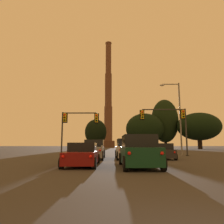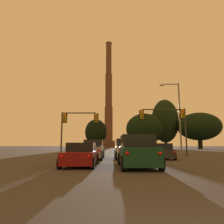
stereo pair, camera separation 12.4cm
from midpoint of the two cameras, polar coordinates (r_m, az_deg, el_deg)
suv_center_lane_second at (r=13.04m, az=6.85°, el=-10.25°), size 2.22×4.95×1.86m
sedan_left_lane_second at (r=14.07m, az=-7.79°, el=-11.04°), size 2.06×4.73×1.43m
pickup_truck_left_lane_front at (r=21.12m, az=-5.00°, el=-9.90°), size 2.25×5.53×1.82m
hatchback_right_lane_front at (r=21.00m, az=12.91°, el=-10.10°), size 1.96×4.13×1.44m
suv_center_lane_front at (r=20.76m, az=3.92°, el=-9.67°), size 2.25×4.96×1.86m
traffic_light_overhead_left at (r=26.98m, az=-9.68°, el=-2.71°), size 4.65×0.50×5.28m
traffic_light_overhead_right at (r=27.60m, az=14.96°, el=-1.88°), size 5.77×0.50×5.72m
street_lamp at (r=29.64m, az=16.71°, el=0.22°), size 2.63×0.36×9.43m
smokestack at (r=119.83m, az=-0.86°, el=1.93°), size 6.94×6.94×59.49m
treeline_center_left at (r=75.32m, az=21.87°, el=-3.55°), size 13.82×12.44×11.61m
treeline_center_right at (r=74.75m, az=-4.17°, el=-5.28°), size 7.37×6.63×10.01m
treeline_left_mid at (r=77.42m, az=13.74°, el=-2.27°), size 9.25×8.32×17.00m
treeline_right_mid at (r=72.18m, az=8.61°, el=-4.39°), size 12.19×10.97×11.59m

